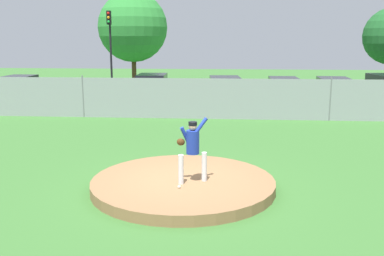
# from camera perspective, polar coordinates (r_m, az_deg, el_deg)

# --- Properties ---
(ground_plane) EXTENTS (80.00, 80.00, 0.00)m
(ground_plane) POSITION_cam_1_polar(r_m,az_deg,el_deg) (16.86, 0.86, -1.21)
(ground_plane) COLOR #386B2D
(asphalt_strip) EXTENTS (44.00, 7.00, 0.01)m
(asphalt_strip) POSITION_cam_1_polar(r_m,az_deg,el_deg) (25.21, 2.12, 3.09)
(asphalt_strip) COLOR #2B2B2D
(asphalt_strip) RESTS_ON ground_plane
(pitchers_mound) EXTENTS (4.69, 4.69, 0.26)m
(pitchers_mound) POSITION_cam_1_polar(r_m,az_deg,el_deg) (11.07, -1.18, -7.45)
(pitchers_mound) COLOR olive
(pitchers_mound) RESTS_ON ground_plane
(pitcher_youth) EXTENTS (0.78, 0.41, 1.65)m
(pitcher_youth) POSITION_cam_1_polar(r_m,az_deg,el_deg) (10.51, 0.04, -2.34)
(pitcher_youth) COLOR silver
(pitcher_youth) RESTS_ON pitchers_mound
(baseball) EXTENTS (0.07, 0.07, 0.07)m
(baseball) POSITION_cam_1_polar(r_m,az_deg,el_deg) (10.36, -1.72, -7.82)
(baseball) COLOR white
(baseball) RESTS_ON pitchers_mound
(chainlink_fence) EXTENTS (29.82, 0.07, 2.06)m
(chainlink_fence) POSITION_cam_1_polar(r_m,az_deg,el_deg) (20.62, 1.59, 3.92)
(chainlink_fence) COLOR gray
(chainlink_fence) RESTS_ON ground_plane
(parked_car_white) EXTENTS (2.14, 4.22, 1.70)m
(parked_car_white) POSITION_cam_1_polar(r_m,az_deg,el_deg) (24.68, 4.38, 4.75)
(parked_car_white) COLOR silver
(parked_car_white) RESTS_ON ground_plane
(parked_car_silver) EXTENTS (1.96, 4.10, 1.75)m
(parked_car_silver) POSITION_cam_1_polar(r_m,az_deg,el_deg) (25.95, -5.32, 5.13)
(parked_car_silver) COLOR #B7BABF
(parked_car_silver) RESTS_ON ground_plane
(parked_car_burgundy) EXTENTS (2.05, 4.28, 1.66)m
(parked_car_burgundy) POSITION_cam_1_polar(r_m,az_deg,el_deg) (25.62, 18.28, 4.43)
(parked_car_burgundy) COLOR maroon
(parked_car_burgundy) RESTS_ON ground_plane
(parked_car_teal) EXTENTS (1.90, 4.42, 1.61)m
(parked_car_teal) POSITION_cam_1_polar(r_m,az_deg,el_deg) (28.28, -22.09, 4.75)
(parked_car_teal) COLOR #146066
(parked_car_teal) RESTS_ON ground_plane
(parked_car_slate) EXTENTS (1.83, 4.67, 1.61)m
(parked_car_slate) POSITION_cam_1_polar(r_m,az_deg,el_deg) (25.49, 12.10, 4.69)
(parked_car_slate) COLOR slate
(parked_car_slate) RESTS_ON ground_plane
(traffic_cone_orange) EXTENTS (0.40, 0.40, 0.55)m
(traffic_cone_orange) POSITION_cam_1_polar(r_m,az_deg,el_deg) (26.69, -14.79, 3.75)
(traffic_cone_orange) COLOR orange
(traffic_cone_orange) RESTS_ON asphalt_strip
(traffic_light_near) EXTENTS (0.28, 0.46, 5.66)m
(traffic_light_near) POSITION_cam_1_polar(r_m,az_deg,el_deg) (29.93, -10.87, 11.56)
(traffic_light_near) COLOR black
(traffic_light_near) RESTS_ON ground_plane
(tree_bushy_near) EXTENTS (5.56, 5.56, 7.54)m
(tree_bushy_near) POSITION_cam_1_polar(r_m,az_deg,el_deg) (35.62, -7.87, 13.15)
(tree_bushy_near) COLOR #4C331E
(tree_bushy_near) RESTS_ON ground_plane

